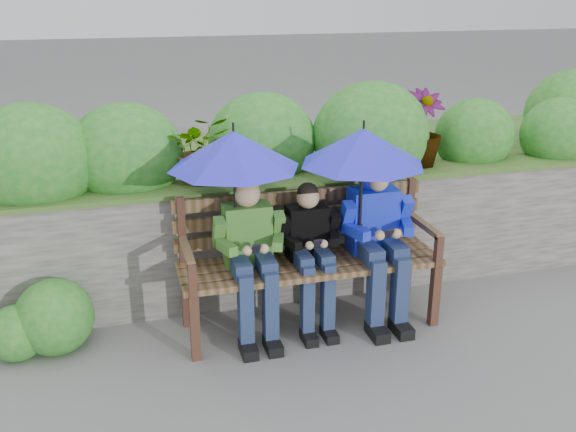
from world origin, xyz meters
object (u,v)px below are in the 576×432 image
object	(u,v)px
boy_middle	(311,247)
umbrella_right	(363,147)
boy_right	(377,227)
umbrella_left	(234,150)
park_bench	(308,250)
boy_left	(251,250)

from	to	relation	value
boy_middle	umbrella_right	size ratio (longest dim) A/B	1.22
boy_right	umbrella_left	distance (m)	1.28
park_bench	boy_middle	distance (m)	0.11
boy_left	park_bench	bearing A→B (deg)	12.14
boy_left	umbrella_left	size ratio (longest dim) A/B	1.29
boy_right	umbrella_right	xyz separation A→B (m)	(-0.15, -0.02, 0.65)
boy_left	boy_middle	bearing A→B (deg)	1.05
boy_middle	boy_right	distance (m)	0.55
park_bench	umbrella_right	xyz separation A→B (m)	(0.38, -0.11, 0.82)
boy_left	umbrella_left	world-z (taller)	umbrella_left
umbrella_right	park_bench	bearing A→B (deg)	163.42
umbrella_right	boy_middle	bearing A→B (deg)	177.00
boy_left	umbrella_left	xyz separation A→B (m)	(-0.09, 0.07, 0.74)
park_bench	boy_left	size ratio (longest dim) A/B	1.63
boy_middle	park_bench	bearing A→B (deg)	86.89
boy_middle	umbrella_right	world-z (taller)	umbrella_right
boy_middle	umbrella_right	xyz separation A→B (m)	(0.38, -0.02, 0.76)
umbrella_left	boy_middle	bearing A→B (deg)	-6.53
park_bench	umbrella_right	distance (m)	0.91
umbrella_left	umbrella_right	bearing A→B (deg)	-5.09
boy_left	boy_right	xyz separation A→B (m)	(1.00, 0.01, 0.07)
park_bench	boy_left	world-z (taller)	boy_left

